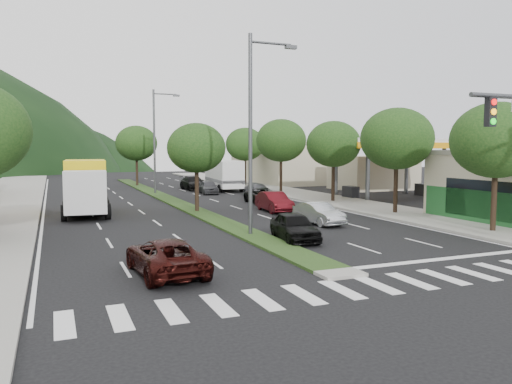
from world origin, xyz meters
name	(u,v)px	position (x,y,z in m)	size (l,w,h in m)	color
ground	(333,272)	(0.00, 0.00, 0.00)	(160.00, 160.00, 0.00)	black
sidewalk_right	(309,196)	(12.50, 25.00, 0.07)	(5.00, 90.00, 0.15)	gray
median	(166,198)	(0.00, 28.00, 0.06)	(1.60, 56.00, 0.12)	#1B3212
crosswalk	(366,286)	(0.00, -2.00, 0.01)	(19.00, 2.20, 0.01)	silver
gas_canopy	(389,146)	(19.00, 22.00, 4.65)	(12.20, 8.20, 5.25)	silver
bldg_right_far	(287,162)	(19.50, 44.00, 2.60)	(10.00, 16.00, 5.20)	beige
tree_r_a	(496,140)	(12.00, 4.00, 4.82)	(4.60, 4.60, 6.63)	black
tree_r_b	(397,139)	(12.00, 12.00, 5.04)	(4.80, 4.80, 6.94)	black
tree_r_c	(334,144)	(12.00, 20.00, 4.75)	(4.40, 4.40, 6.48)	black
tree_r_d	(281,141)	(12.00, 30.00, 5.18)	(5.00, 5.00, 7.17)	black
tree_r_e	(245,144)	(12.00, 40.00, 4.89)	(4.60, 4.60, 6.71)	black
tree_med_near	(196,148)	(0.00, 18.00, 4.43)	(4.00, 4.00, 6.02)	black
tree_med_far	(136,143)	(0.00, 44.00, 5.01)	(4.80, 4.80, 6.94)	black
streetlight_near	(254,125)	(0.21, 8.00, 5.58)	(2.60, 0.25, 10.00)	#47494C
streetlight_mid	(156,136)	(0.21, 33.00, 5.58)	(2.60, 0.25, 10.00)	#47494C
sedan_silver	(319,213)	(5.13, 10.15, 0.63)	(1.34, 3.85, 1.27)	#B3B6BC
suv_maroon	(166,256)	(-5.57, 2.00, 0.64)	(2.11, 4.58, 1.27)	black
car_queue_a	(295,226)	(1.50, 6.05, 0.68)	(1.61, 3.99, 1.36)	black
car_queue_b	(258,191)	(8.07, 26.45, 0.60)	(1.68, 4.14, 1.20)	#4F4F54
car_queue_c	(274,202)	(5.13, 16.45, 0.69)	(1.45, 4.17, 1.37)	#4F0D12
car_queue_d	(264,196)	(6.46, 21.45, 0.60)	(1.99, 4.31, 1.20)	black
car_queue_e	(209,187)	(4.90, 31.45, 0.65)	(1.54, 3.83, 1.30)	#424246
car_queue_f	(193,183)	(4.74, 36.45, 0.72)	(2.02, 4.98, 1.44)	black
box_truck	(86,189)	(-7.14, 19.67, 1.71)	(3.26, 7.50, 3.62)	silver
motorhome	(224,174)	(7.67, 35.07, 1.67)	(3.14, 8.34, 3.14)	silver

